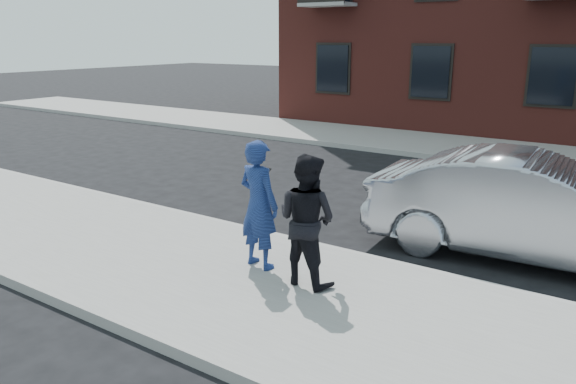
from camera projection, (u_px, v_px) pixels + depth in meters
The scene contains 8 objects.
ground at pixel (335, 308), 7.18m from camera, with size 100.00×100.00×0.00m, color black.
near_sidewalk at pixel (325, 311), 6.96m from camera, with size 50.00×3.50×0.15m, color gray.
near_curb at pixel (386, 264), 8.40m from camera, with size 50.00×0.10×0.15m, color #999691.
far_sidewalk at pixel (528, 155), 16.13m from camera, with size 50.00×3.50×0.15m, color gray.
far_curb at pixel (513, 166), 14.69m from camera, with size 50.00×0.10×0.15m, color #999691.
silver_sedan at pixel (532, 208), 8.60m from camera, with size 1.73×4.96×1.63m, color #999BA3.
man_hoodie at pixel (259, 205), 7.90m from camera, with size 0.73×0.56×1.85m.
man_peacoat at pixel (307, 220), 7.37m from camera, with size 0.91×0.73×1.77m.
Camera 1 is at (3.17, -5.73, 3.36)m, focal length 35.00 mm.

